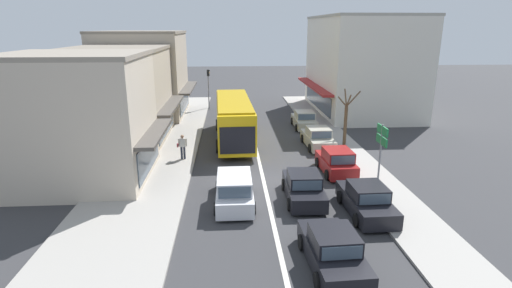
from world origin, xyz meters
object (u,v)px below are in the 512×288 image
pedestrian_with_handbag_near (182,145)px  directional_road_sign (382,141)px  city_bus (234,117)px  parked_hatchback_kerb_second (336,162)px  street_tree_right (346,121)px  sedan_queue_gap_filler (333,251)px  sedan_queue_far_back (304,187)px  wagon_adjacent_lane_trail (234,189)px  parked_sedan_kerb_third (318,138)px  parked_sedan_kerb_front (366,201)px  traffic_light_downstreet (208,82)px  parked_sedan_kerb_rear (304,120)px

pedestrian_with_handbag_near → directional_road_sign: bearing=-26.5°
city_bus → pedestrian_with_handbag_near: 5.78m
parked_hatchback_kerb_second → street_tree_right: size_ratio=0.90×
city_bus → street_tree_right: bearing=-14.9°
pedestrian_with_handbag_near → sedan_queue_gap_filler: bearing=-61.7°
sedan_queue_far_back → wagon_adjacent_lane_trail: (-3.50, -0.24, 0.08)m
parked_sedan_kerb_third → directional_road_sign: directional_road_sign is taller
parked_sedan_kerb_front → parked_sedan_kerb_third: (0.09, 10.90, 0.00)m
parked_sedan_kerb_third → traffic_light_downstreet: (-8.58, 14.72, 2.19)m
parked_sedan_kerb_third → city_bus: bearing=161.4°
parked_sedan_kerb_third → street_tree_right: 2.35m
parked_sedan_kerb_rear → street_tree_right: street_tree_right is taller
sedan_queue_far_back → pedestrian_with_handbag_near: pedestrian_with_handbag_near is taller
directional_road_sign → pedestrian_with_handbag_near: size_ratio=2.21×
sedan_queue_far_back → parked_sedan_kerb_third: 9.53m
wagon_adjacent_lane_trail → sedan_queue_gap_filler: bearing=-58.7°
sedan_queue_gap_filler → parked_sedan_kerb_third: 15.33m
parked_sedan_kerb_front → pedestrian_with_handbag_near: pedestrian_with_handbag_near is taller
directional_road_sign → street_tree_right: 8.00m
parked_sedan_kerb_front → parked_hatchback_kerb_second: (0.00, 5.42, 0.05)m
parked_sedan_kerb_third → traffic_light_downstreet: 17.18m
sedan_queue_gap_filler → parked_sedan_kerb_front: size_ratio=1.01×
parked_sedan_kerb_front → street_tree_right: 11.08m
sedan_queue_gap_filler → parked_sedan_kerb_front: bearing=57.5°
city_bus → wagon_adjacent_lane_trail: city_bus is taller
sedan_queue_far_back → directional_road_sign: directional_road_sign is taller
sedan_queue_far_back → directional_road_sign: 4.85m
city_bus → directional_road_sign: 12.68m
parked_sedan_kerb_rear → pedestrian_with_handbag_near: (-9.58, -8.43, 0.40)m
parked_sedan_kerb_rear → sedan_queue_far_back: bearing=-100.6°
sedan_queue_gap_filler → parked_hatchback_kerb_second: 9.96m
city_bus → parked_sedan_kerb_front: (6.01, -12.96, -1.22)m
parked_sedan_kerb_rear → street_tree_right: 6.40m
parked_hatchback_kerb_second → directional_road_sign: 3.63m
sedan_queue_gap_filler → traffic_light_downstreet: 30.44m
parked_hatchback_kerb_second → parked_sedan_kerb_front: bearing=-90.0°
sedan_queue_far_back → parked_hatchback_kerb_second: bearing=54.1°
parked_hatchback_kerb_second → parked_sedan_kerb_third: (0.08, 5.48, -0.05)m
sedan_queue_gap_filler → parked_sedan_kerb_rear: size_ratio=1.01×
parked_hatchback_kerb_second → parked_sedan_kerb_third: size_ratio=0.88×
street_tree_right → city_bus: bearing=165.1°
city_bus → directional_road_sign: (7.63, -10.10, 0.82)m
parked_sedan_kerb_third → pedestrian_with_handbag_near: pedestrian_with_handbag_near is taller
sedan_queue_gap_filler → parked_sedan_kerb_third: same height
traffic_light_downstreet → pedestrian_with_handbag_near: bearing=-93.0°
city_bus → wagon_adjacent_lane_trail: 11.48m
wagon_adjacent_lane_trail → street_tree_right: size_ratio=1.08×
parked_hatchback_kerb_second → pedestrian_with_handbag_near: pedestrian_with_handbag_near is taller
pedestrian_with_handbag_near → city_bus: bearing=53.5°
wagon_adjacent_lane_trail → street_tree_right: 12.43m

